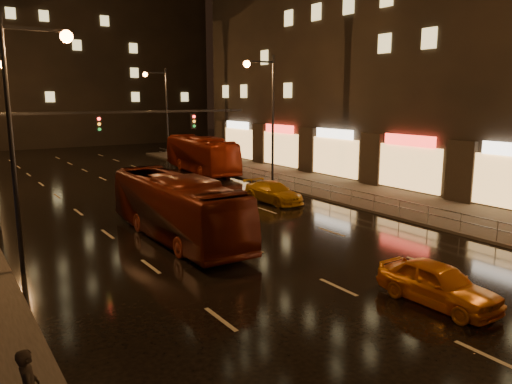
% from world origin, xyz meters
% --- Properties ---
extents(ground, '(140.00, 140.00, 0.00)m').
position_xyz_m(ground, '(0.00, 20.00, 0.00)').
color(ground, black).
rests_on(ground, ground).
extents(sidewalk_right, '(7.00, 70.00, 0.15)m').
position_xyz_m(sidewalk_right, '(13.50, 15.00, 0.07)').
color(sidewalk_right, '#38332D').
rests_on(sidewalk_right, ground).
extents(building_right, '(18.00, 50.00, 30.00)m').
position_xyz_m(building_right, '(26.00, 20.00, 15.00)').
color(building_right, black).
rests_on(building_right, ground).
extents(building_distant, '(44.00, 16.00, 36.00)m').
position_xyz_m(building_distant, '(4.00, 72.00, 18.00)').
color(building_distant, black).
rests_on(building_distant, ground).
extents(traffic_signal, '(15.31, 0.32, 6.20)m').
position_xyz_m(traffic_signal, '(-5.06, 20.00, 4.74)').
color(traffic_signal, black).
rests_on(traffic_signal, ground).
extents(railing_right, '(0.05, 56.00, 1.00)m').
position_xyz_m(railing_right, '(10.20, 18.00, 0.90)').
color(railing_right, '#99999E').
rests_on(railing_right, sidewalk_right).
extents(bus_red, '(2.76, 11.44, 3.18)m').
position_xyz_m(bus_red, '(-2.28, 13.35, 1.59)').
color(bus_red, '#5F1B0D').
rests_on(bus_red, ground).
extents(bus_curb, '(3.87, 12.17, 3.33)m').
position_xyz_m(bus_curb, '(9.00, 32.89, 1.67)').
color(bus_curb, maroon).
rests_on(bus_curb, ground).
extents(taxi_near, '(1.84, 4.36, 1.47)m').
position_xyz_m(taxi_near, '(1.78, 1.00, 0.74)').
color(taxi_near, orange).
rests_on(taxi_near, ground).
extents(taxi_far, '(2.32, 4.88, 1.38)m').
position_xyz_m(taxi_far, '(6.74, 17.81, 0.69)').
color(taxi_far, '#C18412').
rests_on(taxi_far, ground).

